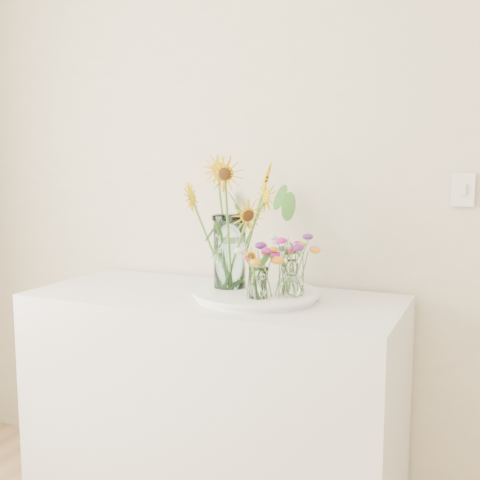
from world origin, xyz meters
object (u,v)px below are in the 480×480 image
Objects in this scene: small_vase_a at (258,283)px; small_vase_c at (290,277)px; tray at (256,296)px; small_vase_b at (291,278)px; counter at (214,409)px; mason_jar at (230,252)px.

small_vase_c is at bearing 73.92° from small_vase_a.
tray is 3.28× the size of small_vase_b.
small_vase_c is at bearing 17.51° from counter.
counter is 0.49m from tray.
small_vase_b is (0.26, -0.03, -0.07)m from mason_jar.
mason_jar is 2.10× the size of small_vase_b.
mason_jar is 0.25m from small_vase_c.
tray is 0.13m from small_vase_a.
counter is 4.98× the size of mason_jar.
counter is at bearing -162.49° from small_vase_c.
mason_jar is (-0.12, 0.02, 0.15)m from tray.
small_vase_b is (0.09, 0.09, 0.01)m from small_vase_a.
small_vase_b is at bearing 45.04° from small_vase_a.
mason_jar is at bearing 172.34° from small_vase_b.
mason_jar is at bearing 169.83° from tray.
small_vase_c is (0.05, 0.18, -0.01)m from small_vase_a.
tray is 0.19m from mason_jar.
small_vase_c reaches higher than tray.
mason_jar is 0.27m from small_vase_b.
small_vase_b reaches higher than counter.
mason_jar reaches higher than small_vase_a.
small_vase_a is at bearing -64.09° from tray.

